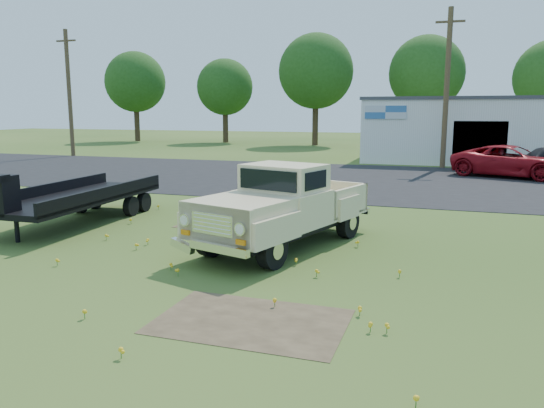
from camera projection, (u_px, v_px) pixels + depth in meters
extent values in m
plane|color=#324F19|center=(235.00, 262.00, 11.69)|extent=(140.00, 140.00, 0.00)
cube|color=black|center=(353.00, 180.00, 25.70)|extent=(90.00, 14.00, 0.02)
cube|color=#473925|center=(251.00, 321.00, 8.42)|extent=(3.00, 2.00, 0.01)
cube|color=#473925|center=(218.00, 224.00, 15.59)|extent=(2.20, 1.60, 0.01)
cube|color=silver|center=(477.00, 131.00, 34.68)|extent=(14.00, 8.00, 4.00)
cube|color=#3F3F44|center=(479.00, 99.00, 34.33)|extent=(14.20, 8.20, 0.20)
cube|color=black|center=(480.00, 140.00, 31.06)|extent=(3.00, 0.10, 2.20)
cube|color=silver|center=(385.00, 112.00, 32.41)|extent=(2.50, 0.08, 0.80)
cylinder|color=#4D3623|center=(69.00, 94.00, 38.33)|extent=(0.30, 0.30, 9.00)
cube|color=#4D3623|center=(66.00, 41.00, 37.69)|extent=(1.60, 0.12, 0.12)
cylinder|color=#4D3623|center=(447.00, 89.00, 30.20)|extent=(0.30, 0.30, 9.00)
cube|color=#4D3623|center=(450.00, 22.00, 29.56)|extent=(1.60, 0.12, 0.12)
cylinder|color=#3D2B1B|center=(137.00, 125.00, 57.48)|extent=(0.56, 0.56, 3.60)
sphere|color=#204814|center=(135.00, 82.00, 56.70)|extent=(6.40, 6.40, 6.40)
cylinder|color=#3D2B1B|center=(226.00, 127.00, 55.32)|extent=(0.56, 0.56, 3.24)
sphere|color=#204814|center=(225.00, 87.00, 54.61)|extent=(5.76, 5.76, 5.76)
cylinder|color=#3D2B1B|center=(315.00, 124.00, 50.73)|extent=(0.56, 0.56, 3.96)
sphere|color=#204814|center=(316.00, 71.00, 49.87)|extent=(7.04, 7.04, 7.04)
cylinder|color=#3D2B1B|center=(424.00, 126.00, 48.56)|extent=(0.56, 0.56, 3.78)
sphere|color=#204814|center=(427.00, 73.00, 47.73)|extent=(6.72, 6.72, 6.72)
imported|color=maroon|center=(512.00, 162.00, 26.47)|extent=(6.22, 4.41, 1.57)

